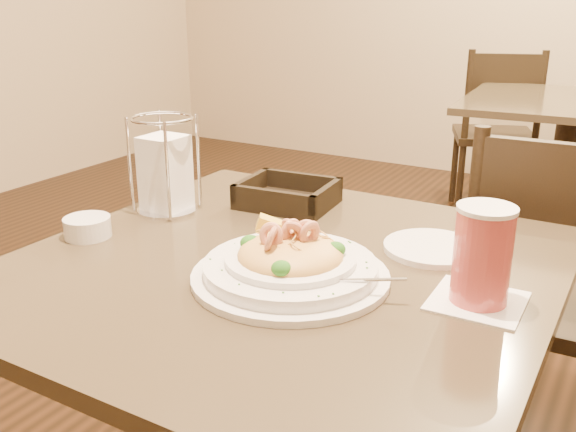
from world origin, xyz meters
The scene contains 10 objects.
main_table centered at (0.00, 0.00, 0.52)m, with size 0.90×0.90×0.77m.
background_table centered at (0.20, 2.15, 0.52)m, with size 0.96×0.96×0.77m.
dining_chair_near centered at (0.37, 0.69, 0.50)m, with size 0.44×0.44×0.93m.
dining_chair_far centered at (-0.23, 2.68, 0.50)m, with size 0.54×0.54×0.93m.
pasta_bowl centered at (0.05, -0.05, 0.80)m, with size 0.36×0.33×0.10m.
drink_glass centered at (0.33, 0.02, 0.84)m, with size 0.14×0.14×0.15m.
bread_basket centered at (-0.15, 0.28, 0.79)m, with size 0.21×0.18×0.05m.
napkin_caddy centered at (-0.35, 0.11, 0.85)m, with size 0.13×0.13×0.21m.
side_plate centered at (0.21, 0.18, 0.77)m, with size 0.18×0.18×0.01m, color white.
butter_ramekin centered at (-0.39, -0.08, 0.78)m, with size 0.09×0.09×0.04m, color white.
Camera 1 is at (0.53, -0.88, 1.22)m, focal length 40.00 mm.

